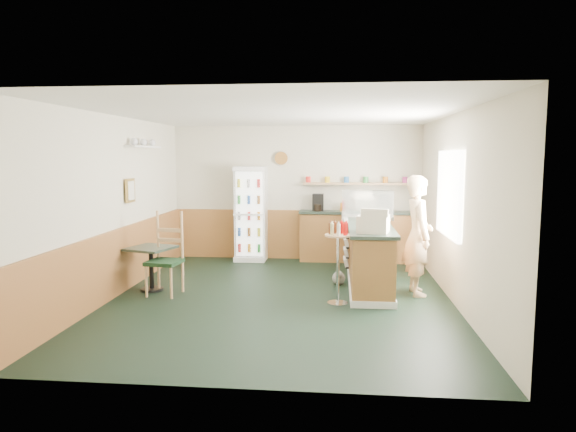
# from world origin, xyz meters

# --- Properties ---
(ground) EXTENTS (6.00, 6.00, 0.00)m
(ground) POSITION_xyz_m (0.00, 0.00, 0.00)
(ground) COLOR black
(ground) RESTS_ON ground
(room_envelope) EXTENTS (5.04, 6.02, 2.72)m
(room_envelope) POSITION_xyz_m (-0.23, 0.73, 1.52)
(room_envelope) COLOR beige
(room_envelope) RESTS_ON ground
(service_counter) EXTENTS (0.68, 3.01, 1.01)m
(service_counter) POSITION_xyz_m (1.35, 1.07, 0.46)
(service_counter) COLOR #AB7937
(service_counter) RESTS_ON ground
(back_counter) EXTENTS (2.24, 0.42, 1.69)m
(back_counter) POSITION_xyz_m (1.19, 2.80, 0.55)
(back_counter) COLOR #AB7937
(back_counter) RESTS_ON ground
(drinks_fridge) EXTENTS (0.62, 0.53, 1.89)m
(drinks_fridge) POSITION_xyz_m (-0.89, 2.74, 0.94)
(drinks_fridge) COLOR white
(drinks_fridge) RESTS_ON ground
(display_case) EXTENTS (0.87, 0.46, 0.50)m
(display_case) POSITION_xyz_m (1.35, 1.54, 1.26)
(display_case) COLOR silver
(display_case) RESTS_ON service_counter
(cash_register) EXTENTS (0.51, 0.52, 0.24)m
(cash_register) POSITION_xyz_m (1.35, -0.01, 1.13)
(cash_register) COLOR beige
(cash_register) RESTS_ON service_counter
(shopkeeper) EXTENTS (0.50, 0.65, 1.81)m
(shopkeeper) POSITION_xyz_m (2.05, 0.43, 0.91)
(shopkeeper) COLOR tan
(shopkeeper) RESTS_ON ground
(condiment_stand) EXTENTS (0.37, 0.37, 1.17)m
(condiment_stand) POSITION_xyz_m (0.85, -0.21, 0.77)
(condiment_stand) COLOR silver
(condiment_stand) RESTS_ON ground
(newspaper_rack) EXTENTS (0.09, 0.41, 0.83)m
(newspaper_rack) POSITION_xyz_m (0.99, 1.23, 0.64)
(newspaper_rack) COLOR black
(newspaper_rack) RESTS_ON ground
(cafe_table) EXTENTS (0.78, 0.78, 0.69)m
(cafe_table) POSITION_xyz_m (-2.05, 0.25, 0.49)
(cafe_table) COLOR black
(cafe_table) RESTS_ON ground
(cafe_chair) EXTENTS (0.52, 0.52, 1.26)m
(cafe_chair) POSITION_xyz_m (-1.76, 0.13, 0.66)
(cafe_chair) COLOR black
(cafe_chair) RESTS_ON ground
(dog_doorstop) EXTENTS (0.21, 0.28, 0.26)m
(dog_doorstop) POSITION_xyz_m (0.87, 0.87, 0.12)
(dog_doorstop) COLOR gray
(dog_doorstop) RESTS_ON ground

